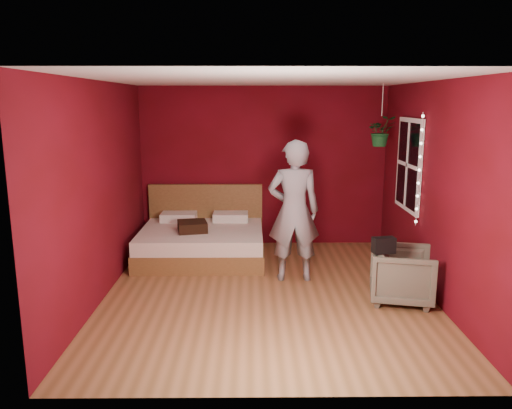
% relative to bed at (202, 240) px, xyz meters
% --- Properties ---
extents(floor, '(4.50, 4.50, 0.00)m').
position_rel_bed_xyz_m(floor, '(0.95, -1.50, -0.27)').
color(floor, '#8F5E39').
rests_on(floor, ground).
extents(room_walls, '(4.04, 4.54, 2.62)m').
position_rel_bed_xyz_m(room_walls, '(0.95, -1.50, 1.41)').
color(room_walls, '#5C0917').
rests_on(room_walls, ground).
extents(window, '(0.05, 0.97, 1.27)m').
position_rel_bed_xyz_m(window, '(2.92, -0.60, 1.23)').
color(window, white).
rests_on(window, room_walls).
extents(fairy_lights, '(0.04, 0.04, 1.45)m').
position_rel_bed_xyz_m(fairy_lights, '(2.89, -1.12, 1.23)').
color(fairy_lights, silver).
rests_on(fairy_lights, room_walls).
extents(bed, '(1.86, 1.58, 1.02)m').
position_rel_bed_xyz_m(bed, '(0.00, 0.00, 0.00)').
color(bed, brown).
rests_on(bed, ground).
extents(person, '(0.69, 0.46, 1.88)m').
position_rel_bed_xyz_m(person, '(1.31, -1.00, 0.67)').
color(person, gray).
rests_on(person, ground).
extents(armchair, '(0.86, 0.84, 0.66)m').
position_rel_bed_xyz_m(armchair, '(2.55, -1.76, 0.06)').
color(armchair, '#6C6955').
rests_on(armchair, ground).
extents(handbag, '(0.27, 0.17, 0.18)m').
position_rel_bed_xyz_m(handbag, '(2.26, -1.94, 0.48)').
color(handbag, black).
rests_on(handbag, armchair).
extents(throw_pillow, '(0.49, 0.49, 0.15)m').
position_rel_bed_xyz_m(throw_pillow, '(-0.12, -0.22, 0.27)').
color(throw_pillow, black).
rests_on(throw_pillow, bed).
extents(hanging_plant, '(0.42, 0.37, 0.89)m').
position_rel_bed_xyz_m(hanging_plant, '(2.63, -0.16, 1.67)').
color(hanging_plant, silver).
rests_on(hanging_plant, room_walls).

